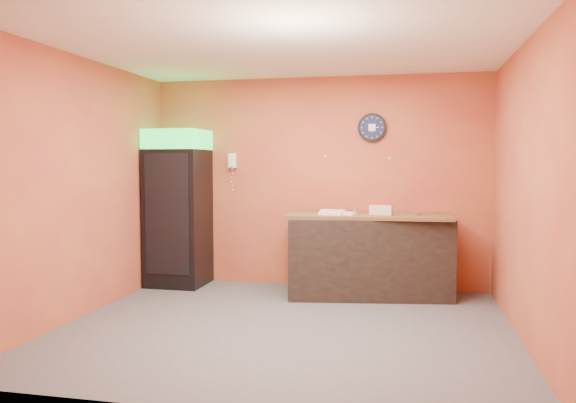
# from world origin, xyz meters

# --- Properties ---
(floor) EXTENTS (4.50, 4.50, 0.00)m
(floor) POSITION_xyz_m (0.00, 0.00, 0.00)
(floor) COLOR #47474C
(floor) RESTS_ON ground
(back_wall) EXTENTS (4.50, 0.02, 2.80)m
(back_wall) POSITION_xyz_m (0.00, 2.00, 1.40)
(back_wall) COLOR #B96734
(back_wall) RESTS_ON floor
(left_wall) EXTENTS (0.02, 4.00, 2.80)m
(left_wall) POSITION_xyz_m (-2.25, 0.00, 1.40)
(left_wall) COLOR #B96734
(left_wall) RESTS_ON floor
(right_wall) EXTENTS (0.02, 4.00, 2.80)m
(right_wall) POSITION_xyz_m (2.25, 0.00, 1.40)
(right_wall) COLOR #B96734
(right_wall) RESTS_ON floor
(ceiling) EXTENTS (4.50, 4.00, 0.02)m
(ceiling) POSITION_xyz_m (0.00, 0.00, 2.80)
(ceiling) COLOR white
(ceiling) RESTS_ON back_wall
(beverage_cooler) EXTENTS (0.74, 0.75, 2.10)m
(beverage_cooler) POSITION_xyz_m (-1.85, 1.60, 1.03)
(beverage_cooler) COLOR black
(beverage_cooler) RESTS_ON floor
(prep_counter) EXTENTS (2.09, 1.18, 0.99)m
(prep_counter) POSITION_xyz_m (0.72, 1.56, 0.49)
(prep_counter) COLOR black
(prep_counter) RESTS_ON floor
(wall_clock) EXTENTS (0.37, 0.06, 0.37)m
(wall_clock) POSITION_xyz_m (0.72, 1.97, 2.12)
(wall_clock) COLOR black
(wall_clock) RESTS_ON back_wall
(wall_phone) EXTENTS (0.11, 0.10, 0.20)m
(wall_phone) POSITION_xyz_m (-1.18, 1.95, 1.69)
(wall_phone) COLOR white
(wall_phone) RESTS_ON back_wall
(butcher_paper) EXTENTS (2.03, 0.95, 0.04)m
(butcher_paper) POSITION_xyz_m (0.72, 1.56, 1.01)
(butcher_paper) COLOR brown
(butcher_paper) RESTS_ON prep_counter
(sub_roll_stack) EXTENTS (0.29, 0.14, 0.12)m
(sub_roll_stack) POSITION_xyz_m (0.87, 1.44, 1.08)
(sub_roll_stack) COLOR beige
(sub_roll_stack) RESTS_ON butcher_paper
(wrapped_sandwich_left) EXTENTS (0.30, 0.15, 0.04)m
(wrapped_sandwich_left) POSITION_xyz_m (0.28, 1.32, 1.05)
(wrapped_sandwich_left) COLOR white
(wrapped_sandwich_left) RESTS_ON butcher_paper
(wrapped_sandwich_mid) EXTENTS (0.29, 0.21, 0.04)m
(wrapped_sandwich_mid) POSITION_xyz_m (0.44, 1.36, 1.05)
(wrapped_sandwich_mid) COLOR white
(wrapped_sandwich_mid) RESTS_ON butcher_paper
(wrapped_sandwich_right) EXTENTS (0.32, 0.15, 0.04)m
(wrapped_sandwich_right) POSITION_xyz_m (0.27, 1.56, 1.05)
(wrapped_sandwich_right) COLOR white
(wrapped_sandwich_right) RESTS_ON butcher_paper
(kitchen_tool) EXTENTS (0.06, 0.06, 0.06)m
(kitchen_tool) POSITION_xyz_m (0.55, 1.58, 1.06)
(kitchen_tool) COLOR silver
(kitchen_tool) RESTS_ON butcher_paper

